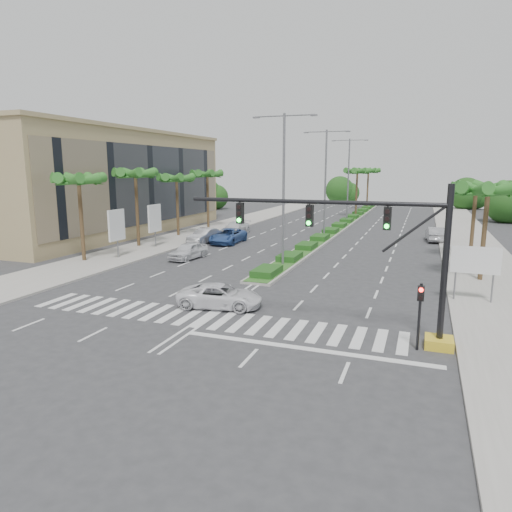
{
  "coord_description": "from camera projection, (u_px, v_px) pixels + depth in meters",
  "views": [
    {
      "loc": [
        10.5,
        -20.74,
        7.8
      ],
      "look_at": [
        1.82,
        2.79,
        3.0
      ],
      "focal_mm": 32.0,
      "sensor_mm": 36.0,
      "label": 1
    }
  ],
  "objects": [
    {
      "name": "ground",
      "position": [
        206.0,
        319.0,
        24.15
      ],
      "size": [
        160.0,
        160.0,
        0.0
      ],
      "primitive_type": "plane",
      "color": "#333335",
      "rests_on": "ground"
    },
    {
      "name": "footpath_right",
      "position": [
        481.0,
        265.0,
        37.4
      ],
      "size": [
        6.0,
        120.0,
        0.15
      ],
      "primitive_type": "cube",
      "color": "gray",
      "rests_on": "ground"
    },
    {
      "name": "footpath_left",
      "position": [
        161.0,
        244.0,
        47.73
      ],
      "size": [
        6.0,
        120.0,
        0.15
      ],
      "primitive_type": "cube",
      "color": "gray",
      "rests_on": "ground"
    },
    {
      "name": "median",
      "position": [
        345.0,
        223.0,
        65.6
      ],
      "size": [
        2.2,
        75.0,
        0.2
      ],
      "primitive_type": "cube",
      "color": "gray",
      "rests_on": "ground"
    },
    {
      "name": "median_grass",
      "position": [
        346.0,
        223.0,
        65.57
      ],
      "size": [
        1.8,
        75.0,
        0.04
      ],
      "primitive_type": "cube",
      "color": "#24591E",
      "rests_on": "median"
    },
    {
      "name": "building",
      "position": [
        109.0,
        184.0,
        55.81
      ],
      "size": [
        12.0,
        36.0,
        12.0
      ],
      "primitive_type": "cube",
      "color": "tan",
      "rests_on": "ground"
    },
    {
      "name": "signal_gantry",
      "position": [
        391.0,
        268.0,
        20.34
      ],
      "size": [
        12.6,
        1.2,
        7.2
      ],
      "color": "gold",
      "rests_on": "ground"
    },
    {
      "name": "pedestrian_signal",
      "position": [
        420.0,
        305.0,
        19.54
      ],
      "size": [
        0.28,
        0.36,
        3.0
      ],
      "color": "black",
      "rests_on": "ground"
    },
    {
      "name": "direction_sign",
      "position": [
        475.0,
        263.0,
        26.46
      ],
      "size": [
        2.7,
        0.11,
        3.4
      ],
      "color": "slate",
      "rests_on": "ground"
    },
    {
      "name": "billboard_near",
      "position": [
        117.0,
        226.0,
        39.57
      ],
      "size": [
        0.18,
        2.1,
        4.35
      ],
      "color": "slate",
      "rests_on": "ground"
    },
    {
      "name": "billboard_far",
      "position": [
        155.0,
        219.0,
        45.1
      ],
      "size": [
        0.18,
        2.1,
        4.35
      ],
      "color": "slate",
      "rests_on": "ground"
    },
    {
      "name": "palm_left_near",
      "position": [
        79.0,
        183.0,
        37.71
      ],
      "size": [
        4.57,
        4.68,
        7.55
      ],
      "color": "brown",
      "rests_on": "ground"
    },
    {
      "name": "palm_left_mid",
      "position": [
        135.0,
        176.0,
        45.01
      ],
      "size": [
        4.57,
        4.68,
        7.95
      ],
      "color": "brown",
      "rests_on": "ground"
    },
    {
      "name": "palm_left_far",
      "position": [
        177.0,
        180.0,
        52.49
      ],
      "size": [
        4.57,
        4.68,
        7.35
      ],
      "color": "brown",
      "rests_on": "ground"
    },
    {
      "name": "palm_left_end",
      "position": [
        207.0,
        176.0,
        59.79
      ],
      "size": [
        4.57,
        4.68,
        7.75
      ],
      "color": "brown",
      "rests_on": "ground"
    },
    {
      "name": "palm_right_near",
      "position": [
        488.0,
        193.0,
        30.95
      ],
      "size": [
        4.57,
        4.68,
        7.05
      ],
      "color": "brown",
      "rests_on": "ground"
    },
    {
      "name": "palm_right_far",
      "position": [
        476.0,
        192.0,
        38.38
      ],
      "size": [
        4.57,
        4.68,
        6.75
      ],
      "color": "brown",
      "rests_on": "ground"
    },
    {
      "name": "palm_median_a",
      "position": [
        357.0,
        173.0,
        73.48
      ],
      "size": [
        4.57,
        4.68,
        8.05
      ],
      "color": "brown",
      "rests_on": "ground"
    },
    {
      "name": "palm_median_b",
      "position": [
        368.0,
        172.0,
        87.31
      ],
      "size": [
        4.57,
        4.68,
        8.05
      ],
      "color": "brown",
      "rests_on": "ground"
    },
    {
      "name": "streetlight_near",
      "position": [
        284.0,
        182.0,
        35.77
      ],
      "size": [
        5.1,
        0.25,
        12.0
      ],
      "color": "slate",
      "rests_on": "ground"
    },
    {
      "name": "streetlight_mid",
      "position": [
        325.0,
        178.0,
        50.51
      ],
      "size": [
        5.1,
        0.25,
        12.0
      ],
      "color": "slate",
      "rests_on": "ground"
    },
    {
      "name": "streetlight_far",
      "position": [
        348.0,
        176.0,
        65.26
      ],
      "size": [
        5.1,
        0.25,
        12.0
      ],
      "color": "slate",
      "rests_on": "ground"
    },
    {
      "name": "car_parked_a",
      "position": [
        188.0,
        251.0,
        40.0
      ],
      "size": [
        2.2,
        4.53,
        1.49
      ],
      "primitive_type": "imported",
      "rotation": [
        0.0,
        0.0,
        -0.1
      ],
      "color": "silver",
      "rests_on": "ground"
    },
    {
      "name": "car_parked_b",
      "position": [
        204.0,
        236.0,
        48.5
      ],
      "size": [
        2.09,
        4.91,
        1.58
      ],
      "primitive_type": "imported",
      "rotation": [
        0.0,
        0.0,
        -0.09
      ],
      "color": "silver",
      "rests_on": "ground"
    },
    {
      "name": "car_parked_c",
      "position": [
        228.0,
        236.0,
        48.51
      ],
      "size": [
        2.67,
        5.65,
        1.56
      ],
      "primitive_type": "imported",
      "rotation": [
        0.0,
        0.0,
        0.02
      ],
      "color": "#315396",
      "rests_on": "ground"
    },
    {
      "name": "car_parked_d",
      "position": [
        235.0,
        228.0,
        55.24
      ],
      "size": [
        2.42,
        5.34,
        1.52
      ],
      "primitive_type": "imported",
      "rotation": [
        0.0,
        0.0,
        -0.06
      ],
      "color": "silver",
      "rests_on": "ground"
    },
    {
      "name": "car_crossing",
      "position": [
        220.0,
        296.0,
        26.01
      ],
      "size": [
        5.11,
        2.97,
        1.34
      ],
      "primitive_type": "imported",
      "rotation": [
        0.0,
        0.0,
        1.73
      ],
      "color": "white",
      "rests_on": "ground"
    },
    {
      "name": "car_right",
      "position": [
        435.0,
        234.0,
        49.8
      ],
      "size": [
        2.08,
        4.9,
        1.57
      ],
      "primitive_type": "imported",
      "rotation": [
        0.0,
        0.0,
        3.23
      ],
      "color": "#A9A9AE",
      "rests_on": "ground"
    }
  ]
}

